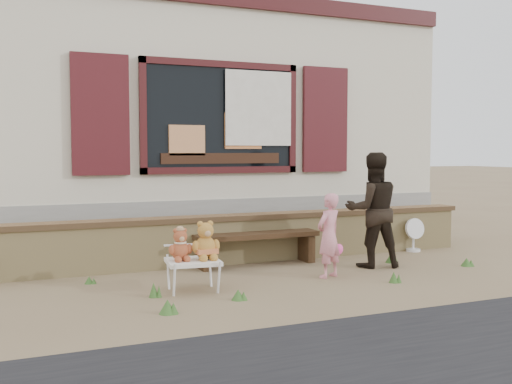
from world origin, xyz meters
name	(u,v)px	position (x,y,z in m)	size (l,w,h in m)	color
ground	(275,275)	(0.00, 0.00, 0.00)	(80.00, 80.00, 0.00)	brown
shopfront	(176,127)	(0.00, 4.49, 2.00)	(8.04, 5.13, 4.00)	#AFA88E
brick_wall	(245,237)	(0.00, 1.00, 0.34)	(7.10, 0.36, 0.67)	tan
bench	(257,242)	(0.05, 0.69, 0.32)	(1.73, 0.38, 0.44)	black
folding_chair	(193,263)	(-1.18, -0.41, 0.32)	(0.62, 0.57, 0.35)	silver
teddy_bear_left	(180,244)	(-1.32, -0.40, 0.53)	(0.27, 0.23, 0.36)	brown
teddy_bear_right	(205,240)	(-1.04, -0.43, 0.57)	(0.32, 0.28, 0.43)	olive
child	(329,235)	(0.55, -0.37, 0.52)	(0.38, 0.25, 1.03)	pink
adult	(373,210)	(1.43, -0.01, 0.76)	(0.74, 0.58, 1.53)	black
fan_right	(413,235)	(2.70, 0.77, 0.26)	(0.32, 0.22, 0.52)	silver
grass_tufts	(299,280)	(0.03, -0.61, 0.06)	(4.93, 1.75, 0.16)	#365E25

